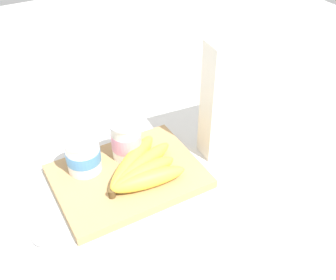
{
  "coord_description": "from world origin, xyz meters",
  "views": [
    {
      "loc": [
        -0.23,
        -0.57,
        0.59
      ],
      "look_at": [
        0.1,
        0.0,
        0.07
      ],
      "focal_mm": 42.65,
      "sensor_mm": 36.0,
      "label": 1
    }
  ],
  "objects_px": {
    "cereal_box": "(245,95)",
    "yogurt_cup_front": "(83,154)",
    "yogurt_cup_back": "(126,140)",
    "cutting_board": "(128,176)",
    "banana_bunch": "(141,169)",
    "spoon": "(34,229)"
  },
  "relations": [
    {
      "from": "yogurt_cup_front",
      "to": "spoon",
      "type": "xyz_separation_m",
      "value": [
        -0.14,
        -0.09,
        -0.05
      ]
    },
    {
      "from": "yogurt_cup_front",
      "to": "banana_bunch",
      "type": "bearing_deg",
      "value": -40.08
    },
    {
      "from": "cereal_box",
      "to": "yogurt_cup_back",
      "type": "relative_size",
      "value": 3.06
    },
    {
      "from": "yogurt_cup_front",
      "to": "yogurt_cup_back",
      "type": "relative_size",
      "value": 0.91
    },
    {
      "from": "cereal_box",
      "to": "yogurt_cup_front",
      "type": "distance_m",
      "value": 0.37
    },
    {
      "from": "cereal_box",
      "to": "yogurt_cup_front",
      "type": "bearing_deg",
      "value": 173.19
    },
    {
      "from": "cereal_box",
      "to": "yogurt_cup_front",
      "type": "xyz_separation_m",
      "value": [
        -0.35,
        0.08,
        -0.08
      ]
    },
    {
      "from": "yogurt_cup_back",
      "to": "banana_bunch",
      "type": "xyz_separation_m",
      "value": [
        -0.0,
        -0.07,
        -0.02
      ]
    },
    {
      "from": "cutting_board",
      "to": "banana_bunch",
      "type": "relative_size",
      "value": 1.65
    },
    {
      "from": "cutting_board",
      "to": "yogurt_cup_back",
      "type": "distance_m",
      "value": 0.08
    },
    {
      "from": "cereal_box",
      "to": "spoon",
      "type": "xyz_separation_m",
      "value": [
        -0.49,
        -0.02,
        -0.13
      ]
    },
    {
      "from": "cutting_board",
      "to": "cereal_box",
      "type": "relative_size",
      "value": 1.12
    },
    {
      "from": "cutting_board",
      "to": "spoon",
      "type": "xyz_separation_m",
      "value": [
        -0.21,
        -0.04,
        -0.0
      ]
    },
    {
      "from": "yogurt_cup_front",
      "to": "spoon",
      "type": "bearing_deg",
      "value": -145.52
    },
    {
      "from": "yogurt_cup_front",
      "to": "yogurt_cup_back",
      "type": "height_order",
      "value": "yogurt_cup_back"
    },
    {
      "from": "yogurt_cup_back",
      "to": "spoon",
      "type": "xyz_separation_m",
      "value": [
        -0.23,
        -0.09,
        -0.06
      ]
    },
    {
      "from": "cereal_box",
      "to": "cutting_board",
      "type": "bearing_deg",
      "value": -178.59
    },
    {
      "from": "yogurt_cup_front",
      "to": "yogurt_cup_back",
      "type": "distance_m",
      "value": 0.1
    },
    {
      "from": "banana_bunch",
      "to": "spoon",
      "type": "bearing_deg",
      "value": -176.02
    },
    {
      "from": "spoon",
      "to": "yogurt_cup_back",
      "type": "bearing_deg",
      "value": 21.2
    },
    {
      "from": "cutting_board",
      "to": "banana_bunch",
      "type": "xyz_separation_m",
      "value": [
        0.02,
        -0.02,
        0.03
      ]
    },
    {
      "from": "cutting_board",
      "to": "banana_bunch",
      "type": "bearing_deg",
      "value": -46.74
    }
  ]
}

